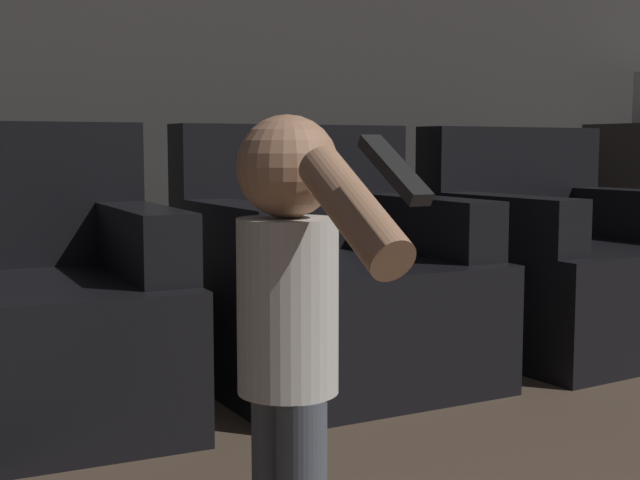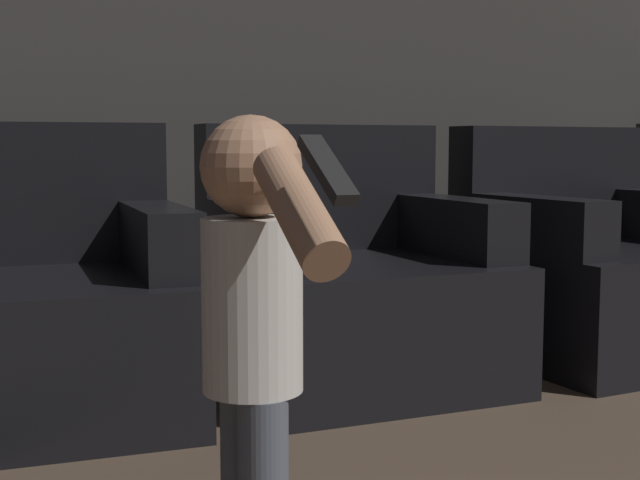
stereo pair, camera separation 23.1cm
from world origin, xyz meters
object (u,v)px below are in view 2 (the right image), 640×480
(armchair_right, at_px, (598,274))
(person_toddler, at_px, (254,306))
(armchair_left, at_px, (33,312))
(armchair_middle, at_px, (351,291))

(armchair_right, distance_m, person_toddler, 2.13)
(armchair_left, xyz_separation_m, armchair_right, (2.08, -0.00, 0.00))
(armchair_left, xyz_separation_m, armchair_middle, (1.04, 0.00, 0.00))
(armchair_middle, bearing_deg, armchair_left, 179.09)
(armchair_right, bearing_deg, armchair_left, 175.32)
(person_toddler, bearing_deg, armchair_left, 12.43)
(armchair_middle, relative_size, armchair_right, 0.95)
(armchair_left, bearing_deg, armchair_right, 2.00)
(armchair_left, relative_size, armchair_right, 0.96)
(armchair_left, bearing_deg, armchair_middle, 2.00)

